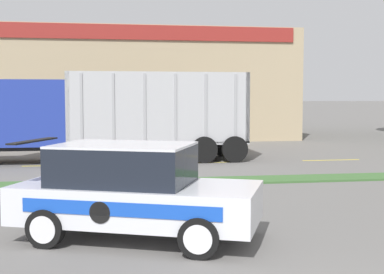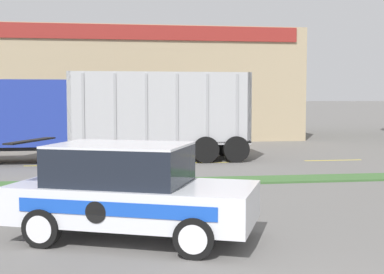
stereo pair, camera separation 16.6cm
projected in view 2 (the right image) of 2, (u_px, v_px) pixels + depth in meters
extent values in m
cube|color=#3D6633|center=(192.00, 181.00, 15.90)|extent=(120.00, 1.26, 0.06)
cube|color=yellow|center=(57.00, 165.00, 19.83)|extent=(2.40, 0.14, 0.01)
cube|color=yellow|center=(200.00, 163.00, 20.62)|extent=(2.40, 0.14, 0.01)
cube|color=yellow|center=(333.00, 160.00, 21.41)|extent=(2.40, 0.14, 0.01)
cube|color=black|center=(100.00, 146.00, 21.08)|extent=(11.69, 1.28, 0.18)
cube|color=#23389E|center=(31.00, 113.00, 20.60)|extent=(2.88, 2.32, 2.48)
cylinder|color=silver|center=(70.00, 93.00, 20.02)|extent=(0.14, 0.14, 1.53)
cube|color=#B7B7BC|center=(159.00, 142.00, 21.41)|extent=(7.00, 2.32, 0.12)
cube|color=#B7B7BC|center=(71.00, 108.00, 20.80)|extent=(0.16, 2.32, 2.74)
cube|color=#B7B7BC|center=(242.00, 107.00, 21.80)|extent=(0.16, 2.32, 2.74)
cube|color=#B7B7BC|center=(161.00, 108.00, 20.24)|extent=(7.00, 0.16, 2.74)
cube|color=#B7B7BC|center=(157.00, 107.00, 22.37)|extent=(7.00, 0.16, 2.74)
cube|color=#A3A3A8|center=(83.00, 108.00, 19.71)|extent=(0.10, 0.04, 2.60)
cube|color=#A3A3A8|center=(115.00, 108.00, 19.88)|extent=(0.10, 0.04, 2.60)
cube|color=#A3A3A8|center=(146.00, 108.00, 20.05)|extent=(0.10, 0.04, 2.60)
cube|color=#A3A3A8|center=(177.00, 108.00, 20.23)|extent=(0.10, 0.04, 2.60)
cube|color=#A3A3A8|center=(207.00, 108.00, 20.40)|extent=(0.10, 0.04, 2.60)
cube|color=#A3A3A8|center=(237.00, 108.00, 20.57)|extent=(0.10, 0.04, 2.60)
cylinder|color=black|center=(236.00, 149.00, 20.72)|extent=(1.02, 0.30, 1.02)
cylinder|color=black|center=(224.00, 144.00, 22.97)|extent=(1.02, 0.30, 1.02)
cylinder|color=black|center=(206.00, 150.00, 20.55)|extent=(1.02, 0.30, 1.02)
cylinder|color=black|center=(196.00, 144.00, 22.80)|extent=(1.02, 0.30, 1.02)
cube|color=silver|center=(134.00, 202.00, 9.55)|extent=(4.68, 3.38, 0.66)
cube|color=black|center=(121.00, 165.00, 9.56)|extent=(2.81, 2.44, 0.67)
cube|color=silver|center=(120.00, 145.00, 9.53)|extent=(2.81, 2.44, 0.04)
cube|color=black|center=(31.00, 141.00, 9.95)|extent=(0.76, 1.48, 0.03)
cube|color=blue|center=(114.00, 209.00, 8.61)|extent=(3.17, 1.31, 0.23)
cylinder|color=black|center=(95.00, 212.00, 8.69)|extent=(0.34, 0.15, 0.36)
cylinder|color=black|center=(194.00, 238.00, 8.37)|extent=(0.69, 0.44, 0.66)
cylinder|color=silver|center=(193.00, 240.00, 8.27)|extent=(0.44, 0.19, 0.47)
cylinder|color=black|center=(217.00, 213.00, 10.13)|extent=(0.69, 0.44, 0.66)
cylinder|color=silver|center=(218.00, 212.00, 10.23)|extent=(0.44, 0.19, 0.47)
cylinder|color=black|center=(42.00, 228.00, 9.01)|extent=(0.69, 0.44, 0.66)
cylinder|color=silver|center=(39.00, 230.00, 8.91)|extent=(0.44, 0.19, 0.47)
cylinder|color=black|center=(88.00, 207.00, 10.77)|extent=(0.69, 0.44, 0.66)
cylinder|color=silver|center=(90.00, 206.00, 10.87)|extent=(0.44, 0.19, 0.47)
cube|color=tan|center=(78.00, 86.00, 34.54)|extent=(26.45, 12.00, 6.48)
cube|color=maroon|center=(69.00, 31.00, 28.37)|extent=(25.13, 0.10, 0.80)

